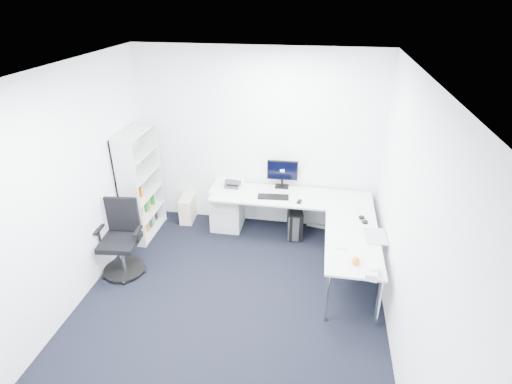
% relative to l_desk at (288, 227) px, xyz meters
% --- Properties ---
extents(ground, '(4.20, 4.20, 0.00)m').
position_rel_l_desk_xyz_m(ground, '(-0.55, -1.40, -0.34)').
color(ground, black).
extents(ceiling, '(4.20, 4.20, 0.00)m').
position_rel_l_desk_xyz_m(ceiling, '(-0.55, -1.40, 2.36)').
color(ceiling, white).
extents(wall_back, '(3.60, 0.02, 2.70)m').
position_rel_l_desk_xyz_m(wall_back, '(-0.55, 0.70, 1.01)').
color(wall_back, white).
rests_on(wall_back, ground).
extents(wall_left, '(0.02, 4.20, 2.70)m').
position_rel_l_desk_xyz_m(wall_left, '(-2.35, -1.40, 1.01)').
color(wall_left, white).
rests_on(wall_left, ground).
extents(wall_right, '(0.02, 4.20, 2.70)m').
position_rel_l_desk_xyz_m(wall_right, '(1.25, -1.40, 1.01)').
color(wall_right, white).
rests_on(wall_right, ground).
extents(l_desk, '(2.32, 1.30, 0.68)m').
position_rel_l_desk_xyz_m(l_desk, '(0.00, 0.00, 0.00)').
color(l_desk, silver).
rests_on(l_desk, ground).
extents(drawer_pedestal, '(0.45, 0.56, 0.70)m').
position_rel_l_desk_xyz_m(drawer_pedestal, '(-0.98, 0.47, 0.01)').
color(drawer_pedestal, silver).
rests_on(drawer_pedestal, ground).
extents(bookshelf, '(0.32, 0.81, 1.63)m').
position_rel_l_desk_xyz_m(bookshelf, '(-2.17, 0.05, 0.47)').
color(bookshelf, silver).
rests_on(bookshelf, ground).
extents(task_chair, '(0.61, 0.61, 1.00)m').
position_rel_l_desk_xyz_m(task_chair, '(-2.07, -0.93, 0.16)').
color(task_chair, black).
rests_on(task_chair, ground).
extents(black_pc_tower, '(0.27, 0.48, 0.44)m').
position_rel_l_desk_xyz_m(black_pc_tower, '(0.07, 0.37, -0.12)').
color(black_pc_tower, black).
rests_on(black_pc_tower, ground).
extents(beige_pc_tower, '(0.22, 0.44, 0.41)m').
position_rel_l_desk_xyz_m(beige_pc_tower, '(-1.66, 0.53, -0.13)').
color(beige_pc_tower, beige).
rests_on(beige_pc_tower, ground).
extents(power_strip, '(0.40, 0.14, 0.04)m').
position_rel_l_desk_xyz_m(power_strip, '(0.45, 0.64, -0.32)').
color(power_strip, silver).
rests_on(power_strip, ground).
extents(monitor, '(0.46, 0.16, 0.44)m').
position_rel_l_desk_xyz_m(monitor, '(-0.16, 0.59, 0.56)').
color(monitor, black).
rests_on(monitor, l_desk).
extents(black_keyboard, '(0.46, 0.19, 0.02)m').
position_rel_l_desk_xyz_m(black_keyboard, '(-0.25, 0.23, 0.35)').
color(black_keyboard, black).
rests_on(black_keyboard, l_desk).
extents(mouse, '(0.07, 0.10, 0.03)m').
position_rel_l_desk_xyz_m(mouse, '(0.13, 0.14, 0.35)').
color(mouse, black).
rests_on(mouse, l_desk).
extents(desk_phone, '(0.22, 0.22, 0.14)m').
position_rel_l_desk_xyz_m(desk_phone, '(-0.89, 0.45, 0.41)').
color(desk_phone, '#2E2E31').
rests_on(desk_phone, l_desk).
extents(laptop, '(0.38, 0.37, 0.26)m').
position_rel_l_desk_xyz_m(laptop, '(1.11, -0.58, 0.47)').
color(laptop, silver).
rests_on(laptop, l_desk).
extents(white_keyboard, '(0.19, 0.47, 0.02)m').
position_rel_l_desk_xyz_m(white_keyboard, '(0.68, -0.68, 0.35)').
color(white_keyboard, silver).
rests_on(white_keyboard, l_desk).
extents(headphones, '(0.16, 0.20, 0.05)m').
position_rel_l_desk_xyz_m(headphones, '(0.99, -0.21, 0.36)').
color(headphones, black).
rests_on(headphones, l_desk).
extents(orange_fruit, '(0.09, 0.09, 0.09)m').
position_rel_l_desk_xyz_m(orange_fruit, '(0.84, -1.15, 0.38)').
color(orange_fruit, orange).
rests_on(orange_fruit, l_desk).
extents(tissue_box, '(0.16, 0.25, 0.08)m').
position_rel_l_desk_xyz_m(tissue_box, '(1.00, -1.32, 0.38)').
color(tissue_box, silver).
rests_on(tissue_box, l_desk).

